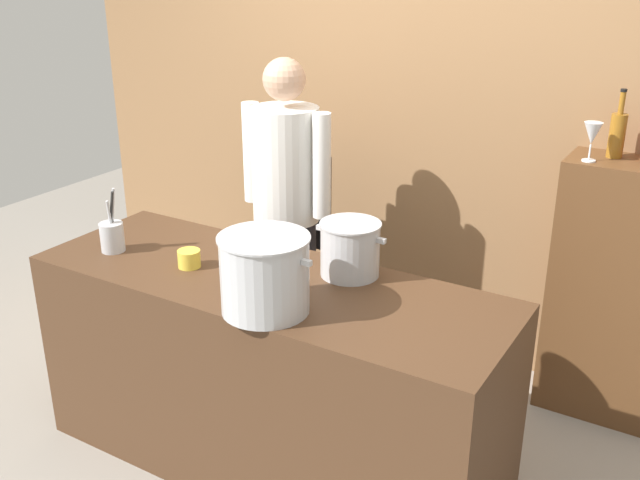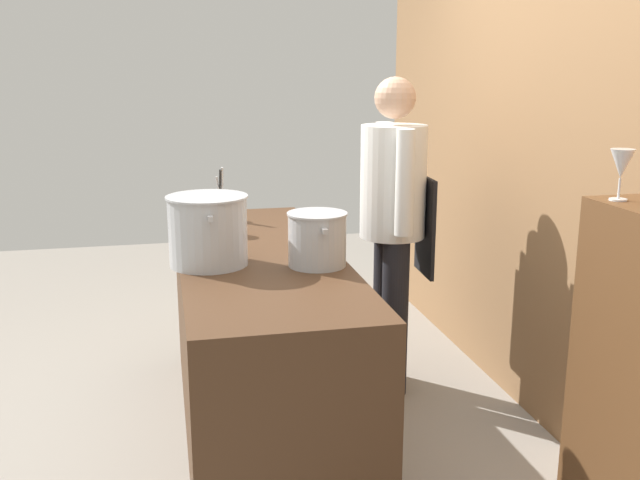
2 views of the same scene
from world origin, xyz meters
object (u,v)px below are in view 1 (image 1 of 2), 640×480
Objects in this scene: stockpot_small at (350,249)px; wine_bottle_amber at (617,134)px; wine_glass_wide at (592,134)px; stockpot_large at (265,274)px; butter_jar at (189,259)px; utensil_crock at (112,236)px; chef at (287,196)px.

stockpot_small is 1.34m from wine_bottle_amber.
stockpot_small is 1.19m from wine_glass_wide.
butter_jar is (-0.50, 0.16, -0.11)m from stockpot_large.
butter_jar is at bearing 5.77° from utensil_crock.
butter_jar is (-0.61, -0.28, -0.08)m from stockpot_small.
chef reaches higher than stockpot_small.
utensil_crock is (-0.90, 0.12, -0.08)m from stockpot_large.
stockpot_small is 1.06m from utensil_crock.
wine_glass_wide is (1.72, 1.21, 0.42)m from utensil_crock.
wine_bottle_amber is 0.15m from wine_glass_wide.
stockpot_small is at bearing -128.44° from wine_glass_wide.
stockpot_large is 0.91m from utensil_crock.
stockpot_small is 1.02× the size of wine_bottle_amber.
butter_jar is 1.96m from wine_bottle_amber.
chef is at bearing 140.76° from stockpot_small.
stockpot_large is at bearing -121.58° from wine_glass_wide.
stockpot_small is at bearing 75.83° from stockpot_large.
wine_bottle_amber is (0.90, 1.45, 0.33)m from stockpot_large.
wine_glass_wide reaches higher than stockpot_large.
chef is 1.48m from wine_glass_wide.
stockpot_large is 1.30× the size of wine_bottle_amber.
butter_jar is at bearing 97.93° from chef.
utensil_crock is at bearing 72.39° from chef.
stockpot_small is at bearing 144.41° from chef.
wine_bottle_amber is (1.40, 1.30, 0.44)m from butter_jar.
wine_glass_wide is at bearing 58.42° from stockpot_large.
wine_bottle_amber is (1.80, 1.34, 0.41)m from utensil_crock.
chef is 0.83m from butter_jar.
wine_glass_wide is at bearing 51.56° from stockpot_small.
wine_glass_wide reaches higher than utensil_crock.
utensil_crock is 1.66× the size of wine_glass_wide.
wine_bottle_amber is 1.76× the size of wine_glass_wide.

